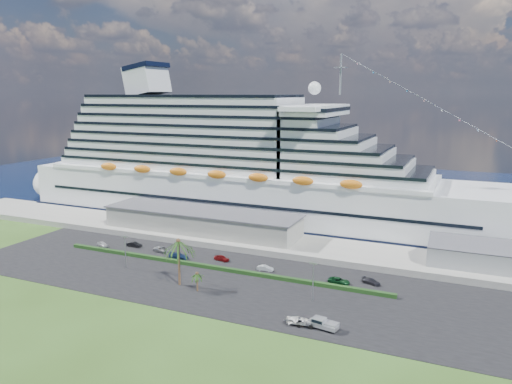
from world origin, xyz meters
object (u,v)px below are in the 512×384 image
at_px(cruise_ship, 246,171).
at_px(boat_trailer, 299,320).
at_px(pickup_truck, 322,323).
at_px(parked_car_3, 179,256).

height_order(cruise_ship, boat_trailer, cruise_ship).
distance_m(cruise_ship, boat_trailer, 81.85).
relative_size(pickup_truck, boat_trailer, 1.05).
relative_size(cruise_ship, pickup_truck, 31.82).
relative_size(parked_car_3, pickup_truck, 0.88).
bearing_deg(pickup_truck, cruise_ship, 124.80).
xyz_separation_m(parked_car_3, boat_trailer, (41.05, -23.32, 0.28)).
bearing_deg(parked_car_3, pickup_truck, -121.11).
height_order(cruise_ship, pickup_truck, cruise_ship).
bearing_deg(pickup_truck, boat_trailer, -174.11).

